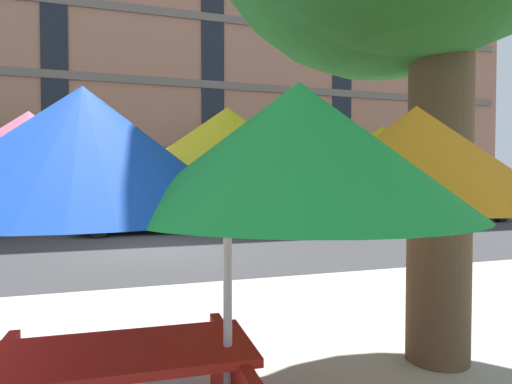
{
  "coord_description": "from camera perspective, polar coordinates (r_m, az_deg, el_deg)",
  "views": [
    {
      "loc": [
        -1.03,
        -11.86,
        1.91
      ],
      "look_at": [
        3.81,
        3.2,
        1.4
      ],
      "focal_mm": 30.73,
      "sensor_mm": 36.0,
      "label": 1
    }
  ],
  "objects": [
    {
      "name": "sidewalk_far",
      "position": [
        18.78,
        -14.63,
        -3.86
      ],
      "size": [
        56.0,
        3.6,
        0.12
      ],
      "primitive_type": "cube",
      "color": "gray",
      "rests_on": "ground"
    },
    {
      "name": "street_tree_middle",
      "position": [
        19.34,
        -3.36,
        5.57
      ],
      "size": [
        2.11,
        2.29,
        4.27
      ],
      "color": "#4C3823",
      "rests_on": "ground"
    },
    {
      "name": "apartment_building",
      "position": [
        27.95,
        -15.79,
        17.75
      ],
      "size": [
        41.84,
        12.08,
        19.2
      ],
      "color": "#A87056",
      "rests_on": "ground"
    },
    {
      "name": "sedan_red",
      "position": [
        17.23,
        7.36,
        -1.36
      ],
      "size": [
        4.4,
        1.98,
        1.78
      ],
      "color": "#B21E19",
      "rests_on": "ground"
    },
    {
      "name": "sedan_silver",
      "position": [
        15.62,
        -14.86,
        -1.74
      ],
      "size": [
        4.4,
        1.98,
        1.78
      ],
      "color": "#A8AAB2",
      "rests_on": "ground"
    },
    {
      "name": "ground_plane",
      "position": [
        12.06,
        -12.81,
        -7.32
      ],
      "size": [
        120.0,
        120.0,
        0.0
      ],
      "primitive_type": "plane",
      "color": "#38383A"
    },
    {
      "name": "sedan_gray",
      "position": [
        21.32,
        25.19,
        -0.91
      ],
      "size": [
        4.4,
        1.98,
        1.78
      ],
      "color": "slate",
      "rests_on": "ground"
    },
    {
      "name": "patio_umbrella",
      "position": [
        2.96,
        -3.75,
        4.28
      ],
      "size": [
        3.84,
        3.84,
        2.39
      ],
      "color": "silver",
      "rests_on": "ground"
    }
  ]
}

